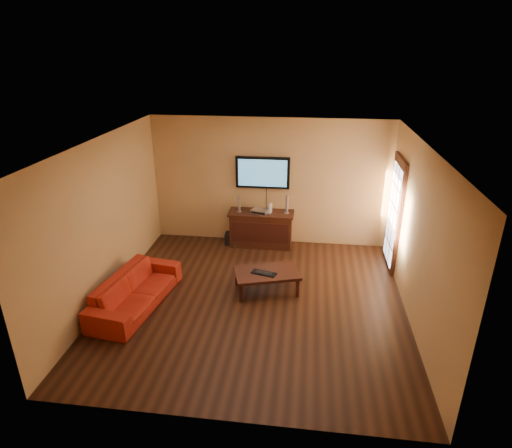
% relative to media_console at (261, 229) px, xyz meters
% --- Properties ---
extents(ground_plane, '(5.00, 5.00, 0.00)m').
position_rel_media_console_xyz_m(ground_plane, '(0.15, -2.23, -0.38)').
color(ground_plane, black).
rests_on(ground_plane, ground).
extents(room_walls, '(5.00, 5.00, 5.00)m').
position_rel_media_console_xyz_m(room_walls, '(0.15, -1.61, 1.30)').
color(room_walls, tan).
rests_on(room_walls, ground).
extents(french_door, '(0.07, 1.02, 2.22)m').
position_rel_media_console_xyz_m(french_door, '(2.60, -0.53, 0.67)').
color(french_door, black).
rests_on(french_door, ground).
extents(media_console, '(1.37, 0.53, 0.76)m').
position_rel_media_console_xyz_m(media_console, '(0.00, 0.00, 0.00)').
color(media_console, black).
rests_on(media_console, ground).
extents(television, '(1.13, 0.08, 0.67)m').
position_rel_media_console_xyz_m(television, '(0.00, 0.22, 1.18)').
color(television, black).
rests_on(television, ground).
extents(coffee_table, '(1.24, 0.95, 0.39)m').
position_rel_media_console_xyz_m(coffee_table, '(0.32, -1.85, -0.04)').
color(coffee_table, black).
rests_on(coffee_table, ground).
extents(sofa, '(0.84, 1.99, 0.75)m').
position_rel_media_console_xyz_m(sofa, '(-1.79, -2.57, -0.01)').
color(sofa, '#AE2413').
rests_on(sofa, ground).
extents(speaker_left, '(0.09, 0.09, 0.34)m').
position_rel_media_console_xyz_m(speaker_left, '(-0.46, -0.03, 0.53)').
color(speaker_left, silver).
rests_on(speaker_left, media_console).
extents(speaker_right, '(0.11, 0.11, 0.39)m').
position_rel_media_console_xyz_m(speaker_right, '(0.54, 0.02, 0.56)').
color(speaker_right, silver).
rests_on(speaker_right, media_console).
extents(av_receiver, '(0.40, 0.34, 0.08)m').
position_rel_media_console_xyz_m(av_receiver, '(-0.02, -0.04, 0.42)').
color(av_receiver, silver).
rests_on(av_receiver, media_console).
extents(game_console, '(0.07, 0.15, 0.20)m').
position_rel_media_console_xyz_m(game_console, '(0.19, -0.01, 0.48)').
color(game_console, white).
rests_on(game_console, media_console).
extents(subwoofer, '(0.26, 0.26, 0.25)m').
position_rel_media_console_xyz_m(subwoofer, '(-0.66, -0.01, -0.26)').
color(subwoofer, black).
rests_on(subwoofer, ground).
extents(bottle, '(0.07, 0.07, 0.22)m').
position_rel_media_console_xyz_m(bottle, '(-0.52, -0.21, -0.28)').
color(bottle, white).
rests_on(bottle, ground).
extents(keyboard, '(0.46, 0.27, 0.03)m').
position_rel_media_console_xyz_m(keyboard, '(0.27, -1.93, 0.02)').
color(keyboard, black).
rests_on(keyboard, coffee_table).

